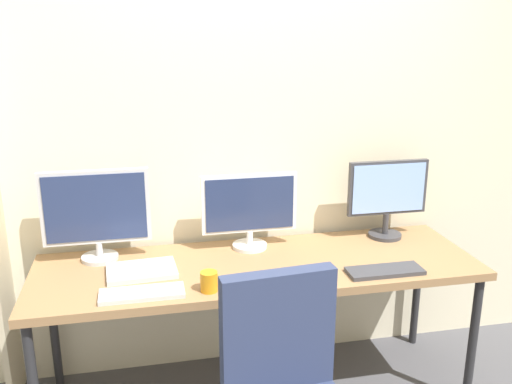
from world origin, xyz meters
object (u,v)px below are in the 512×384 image
object	(u,v)px
coffee_mug	(210,281)
keyboard_right	(385,271)
desk	(258,273)
computer_mouse	(301,278)
laptop_closed	(142,271)
monitor_center	(250,208)
keyboard_left	(142,293)
monitor_left	(96,212)
monitor_right	(387,194)

from	to	relation	value
coffee_mug	keyboard_right	bearing A→B (deg)	1.08
desk	keyboard_right	xyz separation A→B (m)	(0.56, -0.23, 0.06)
computer_mouse	laptop_closed	distance (m)	0.75
monitor_center	keyboard_left	xyz separation A→B (m)	(-0.56, -0.44, -0.21)
laptop_closed	keyboard_right	bearing A→B (deg)	-15.45
keyboard_right	computer_mouse	bearing A→B (deg)	-179.77
monitor_center	keyboard_left	size ratio (longest dim) A/B	1.37
computer_mouse	laptop_closed	size ratio (longest dim) A/B	0.30
desk	monitor_center	bearing A→B (deg)	90.00
monitor_left	monitor_right	size ratio (longest dim) A/B	1.17
monitor_left	keyboard_right	world-z (taller)	monitor_left
monitor_center	coffee_mug	xyz separation A→B (m)	(-0.27, -0.46, -0.17)
desk	coffee_mug	distance (m)	0.38
monitor_right	computer_mouse	bearing A→B (deg)	-143.92
monitor_right	laptop_closed	xyz separation A→B (m)	(-1.32, -0.21, -0.23)
computer_mouse	monitor_left	bearing A→B (deg)	154.00
desk	keyboard_left	xyz separation A→B (m)	(-0.56, -0.23, 0.06)
desk	keyboard_left	distance (m)	0.61
keyboard_left	laptop_closed	distance (m)	0.23
monitor_right	keyboard_left	world-z (taller)	monitor_right
keyboard_right	laptop_closed	distance (m)	1.14
desk	keyboard_left	world-z (taller)	keyboard_left
monitor_right	monitor_center	bearing A→B (deg)	180.00
desk	monitor_left	xyz separation A→B (m)	(-0.76, 0.21, 0.30)
monitor_right	laptop_closed	distance (m)	1.35
desk	monitor_left	world-z (taller)	monitor_left
desk	computer_mouse	distance (m)	0.28
monitor_left	monitor_center	bearing A→B (deg)	-0.00
desk	keyboard_left	size ratio (longest dim) A/B	5.96
laptop_closed	desk	bearing A→B (deg)	-4.03
monitor_center	monitor_right	size ratio (longest dim) A/B	1.12
desk	coffee_mug	world-z (taller)	coffee_mug
monitor_left	monitor_right	xyz separation A→B (m)	(1.52, -0.00, -0.00)
keyboard_left	monitor_left	bearing A→B (deg)	114.30
keyboard_left	laptop_closed	xyz separation A→B (m)	(0.00, 0.23, 0.00)
computer_mouse	laptop_closed	xyz separation A→B (m)	(-0.71, 0.24, -0.00)
monitor_right	coffee_mug	world-z (taller)	monitor_right
monitor_right	keyboard_left	distance (m)	1.41
desk	monitor_right	size ratio (longest dim) A/B	4.87
keyboard_right	monitor_right	bearing A→B (deg)	65.70
monitor_left	laptop_closed	size ratio (longest dim) A/B	1.62
monitor_left	keyboard_right	xyz separation A→B (m)	(1.32, -0.44, -0.24)
coffee_mug	monitor_center	bearing A→B (deg)	59.55
computer_mouse	laptop_closed	bearing A→B (deg)	161.64
monitor_left	keyboard_left	distance (m)	0.54
monitor_center	computer_mouse	xyz separation A→B (m)	(0.15, -0.44, -0.20)
monitor_center	keyboard_right	xyz separation A→B (m)	(0.56, -0.44, -0.21)
monitor_center	coffee_mug	world-z (taller)	monitor_center
monitor_left	monitor_center	size ratio (longest dim) A/B	1.05
laptop_closed	coffee_mug	size ratio (longest dim) A/B	3.02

